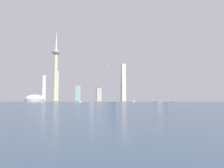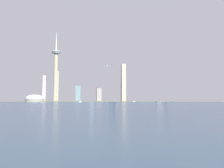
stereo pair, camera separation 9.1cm
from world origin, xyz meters
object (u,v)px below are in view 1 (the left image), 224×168
(observation_tower, at_px, (56,68))
(channel_buoy_1, at_px, (87,102))
(skyscraper_0, at_px, (78,94))
(skyscraper_10, at_px, (123,83))
(skyscraper_8, at_px, (92,85))
(skyscraper_1, at_px, (54,94))
(skyscraper_9, at_px, (99,95))
(boat_1, at_px, (80,102))
(skyscraper_6, at_px, (113,90))
(skyscraper_5, at_px, (116,93))
(skyscraper_11, at_px, (44,89))
(skyscraper_12, at_px, (107,95))
(airplane, at_px, (109,66))
(boat_3, at_px, (172,102))
(channel_buoy_0, at_px, (163,102))
(skyscraper_4, at_px, (43,95))
(skyscraper_3, at_px, (56,87))
(boat_2, at_px, (134,101))
(skyscraper_2, at_px, (158,94))
(skyscraper_7, at_px, (167,92))
(boat_0, at_px, (156,102))
(stadium_dome, at_px, (35,99))

(observation_tower, relative_size, channel_buoy_1, 128.30)
(skyscraper_0, relative_size, skyscraper_10, 0.42)
(skyscraper_0, xyz_separation_m, skyscraper_8, (72.11, 71.30, 45.48))
(skyscraper_0, height_order, skyscraper_1, skyscraper_1)
(skyscraper_9, relative_size, boat_1, 5.97)
(skyscraper_6, distance_m, skyscraper_9, 110.70)
(skyscraper_5, distance_m, skyscraper_11, 357.57)
(skyscraper_12, bearing_deg, airplane, -97.64)
(skyscraper_10, relative_size, boat_3, 17.04)
(boat_3, distance_m, channel_buoy_0, 98.83)
(skyscraper_4, relative_size, skyscraper_6, 0.54)
(skyscraper_1, xyz_separation_m, skyscraper_3, (11.91, -35.53, 34.80))
(skyscraper_0, height_order, skyscraper_4, skyscraper_0)
(skyscraper_1, height_order, boat_3, skyscraper_1)
(boat_1, distance_m, boat_2, 263.59)
(skyscraper_0, xyz_separation_m, channel_buoy_0, (241.73, -387.07, -36.28))
(skyscraper_4, bearing_deg, skyscraper_2, -8.13)
(observation_tower, distance_m, skyscraper_2, 511.30)
(skyscraper_1, distance_m, boat_3, 567.36)
(boat_2, bearing_deg, observation_tower, 116.41)
(skyscraper_6, height_order, skyscraper_10, skyscraper_10)
(boat_3, xyz_separation_m, airplane, (-184.64, 202.22, 153.12))
(channel_buoy_0, bearing_deg, channel_buoy_1, 132.71)
(skyscraper_0, height_order, skyscraper_2, skyscraper_2)
(skyscraper_9, relative_size, channel_buoy_1, 27.78)
(skyscraper_3, bearing_deg, skyscraper_10, -12.70)
(channel_buoy_0, bearing_deg, skyscraper_7, 61.57)
(skyscraper_4, distance_m, skyscraper_7, 616.49)
(boat_1, bearing_deg, skyscraper_4, -80.19)
(boat_2, bearing_deg, skyscraper_4, 105.48)
(skyscraper_2, xyz_separation_m, boat_3, (-86.55, -308.69, -37.46))
(skyscraper_9, bearing_deg, skyscraper_0, 158.61)
(observation_tower, distance_m, channel_buoy_0, 512.13)
(skyscraper_10, bearing_deg, skyscraper_7, 8.04)
(skyscraper_2, relative_size, boat_2, 5.34)
(airplane, bearing_deg, skyscraper_2, -155.25)
(skyscraper_11, bearing_deg, skyscraper_8, 22.65)
(skyscraper_1, distance_m, skyscraper_8, 189.42)
(skyscraper_6, relative_size, skyscraper_7, 1.12)
(boat_0, distance_m, airplane, 258.00)
(skyscraper_12, height_order, boat_3, skyscraper_12)
(stadium_dome, distance_m, boat_3, 562.28)
(skyscraper_8, bearing_deg, skyscraper_11, -157.35)
(skyscraper_4, height_order, skyscraper_9, skyscraper_9)
(observation_tower, xyz_separation_m, channel_buoy_1, (130.10, -121.30, -149.00))
(boat_0, height_order, airplane, airplane)
(boat_0, relative_size, boat_1, 0.65)
(boat_1, bearing_deg, boat_2, -168.23)
(channel_buoy_1, bearing_deg, skyscraper_1, 123.00)
(skyscraper_8, height_order, channel_buoy_0, skyscraper_8)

